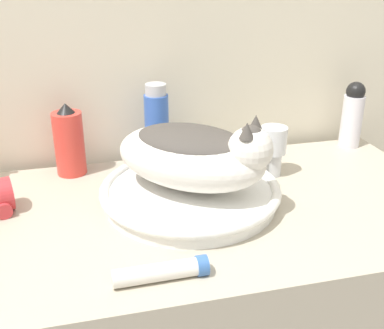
{
  "coord_description": "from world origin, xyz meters",
  "views": [
    {
      "loc": [
        -0.22,
        -0.55,
        1.35
      ],
      "look_at": [
        -0.01,
        0.29,
        0.96
      ],
      "focal_mm": 45.0,
      "sensor_mm": 36.0,
      "label": 1
    }
  ],
  "objects": [
    {
      "name": "spray_bottle_trigger",
      "position": [
        -0.24,
        0.51,
        0.95
      ],
      "size": [
        0.07,
        0.07,
        0.17
      ],
      "color": "#DB3D33",
      "rests_on": "vanity_counter"
    },
    {
      "name": "faucet",
      "position": [
        0.2,
        0.39,
        0.94
      ],
      "size": [
        0.14,
        0.08,
        0.12
      ],
      "rotation": [
        0.0,
        0.0,
        -2.76
      ],
      "color": "silver",
      "rests_on": "vanity_counter"
    },
    {
      "name": "wall_back",
      "position": [
        0.0,
        0.61,
        1.2
      ],
      "size": [
        8.0,
        0.05,
        2.4
      ],
      "color": "beige",
      "rests_on": "ground_plane"
    },
    {
      "name": "lotion_bottle_white",
      "position": [
        0.48,
        0.51,
        0.95
      ],
      "size": [
        0.05,
        0.05,
        0.17
      ],
      "color": "silver",
      "rests_on": "vanity_counter"
    },
    {
      "name": "shampoo_bottle_tall",
      "position": [
        -0.04,
        0.51,
        0.96
      ],
      "size": [
        0.06,
        0.06,
        0.2
      ],
      "color": "#335BB7",
      "rests_on": "vanity_counter"
    },
    {
      "name": "cream_tube",
      "position": [
        -0.11,
        0.07,
        0.88
      ],
      "size": [
        0.15,
        0.03,
        0.03
      ],
      "rotation": [
        0.0,
        0.0,
        0.01
      ],
      "color": "silver",
      "rests_on": "vanity_counter"
    },
    {
      "name": "sink_basin",
      "position": [
        -0.01,
        0.31,
        0.89
      ],
      "size": [
        0.37,
        0.37,
        0.04
      ],
      "color": "white",
      "rests_on": "vanity_counter"
    },
    {
      "name": "cat",
      "position": [
        -0.0,
        0.3,
        0.98
      ],
      "size": [
        0.36,
        0.37,
        0.16
      ],
      "rotation": [
        0.0,
        0.0,
        5.59
      ],
      "color": "silver",
      "rests_on": "sink_basin"
    }
  ]
}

